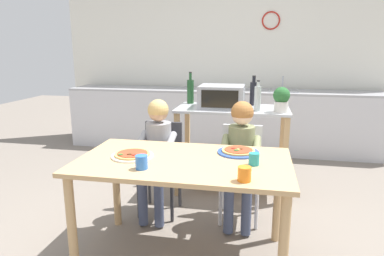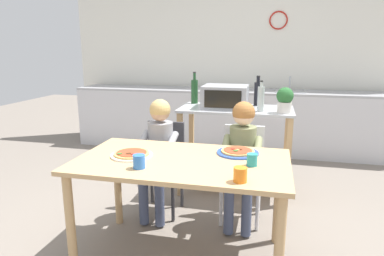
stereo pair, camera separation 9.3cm
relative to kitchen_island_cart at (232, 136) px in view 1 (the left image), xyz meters
The scene contains 19 objects.
ground_plane 0.64m from the kitchen_island_cart, behind, with size 12.58×12.58×0.00m, color slate.
back_wall_tiled 2.09m from the kitchen_island_cart, 96.72° to the left, with size 5.14×0.14×2.70m.
kitchen_counter 1.55m from the kitchen_island_cart, 98.48° to the left, with size 4.63×0.60×1.09m.
kitchen_island_cart is the anchor object (origin of this frame).
toaster_oven 0.42m from the kitchen_island_cart, behind, with size 0.44×0.39×0.22m.
bottle_clear_vinegar 0.67m from the kitchen_island_cart, 157.42° to the left, with size 0.07×0.07×0.34m.
bottle_slim_sauce 0.51m from the kitchen_island_cart, 46.81° to the left, with size 0.07×0.07×0.31m.
bottle_brown_beer 0.50m from the kitchen_island_cart, 30.02° to the right, with size 0.06×0.06×0.29m.
potted_herb_plant 0.64m from the kitchen_island_cart, 19.51° to the right, with size 0.16×0.16×0.24m.
dining_table 1.29m from the kitchen_island_cart, 100.16° to the right, with size 1.44×0.82×0.74m.
dining_chair_left 0.84m from the kitchen_island_cart, 135.32° to the right, with size 0.36×0.36×0.81m.
dining_chair_right 0.60m from the kitchen_island_cart, 77.51° to the right, with size 0.36×0.36×0.81m.
child_in_grey_shirt 0.92m from the kitchen_island_cart, 129.90° to the right, with size 0.32×0.42×1.03m.
child_in_olive_shirt 0.71m from the kitchen_island_cart, 79.62° to the right, with size 0.32×0.42×1.03m.
pizza_plate_white 1.42m from the kitchen_island_cart, 114.68° to the right, with size 0.29×0.29×0.03m.
pizza_plate_blue_rimmed 1.07m from the kitchen_island_cart, 83.11° to the right, with size 0.30×0.30×0.03m.
drinking_cup_blue 1.58m from the kitchen_island_cart, 106.48° to the right, with size 0.08×0.08×0.09m, color blue.
drinking_cup_orange 1.60m from the kitchen_island_cart, 82.99° to the right, with size 0.08×0.08×0.08m, color orange.
drinking_cup_teal 1.33m from the kitchen_island_cart, 79.40° to the right, with size 0.07×0.07×0.08m, color teal.
Camera 1 is at (0.48, -2.16, 1.48)m, focal length 32.03 mm.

